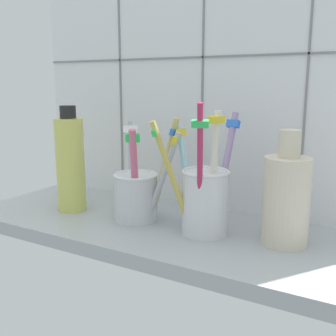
# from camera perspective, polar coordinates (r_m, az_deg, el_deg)

# --- Properties ---
(counter_slab) EXTENTS (0.64, 0.22, 0.02)m
(counter_slab) POSITION_cam_1_polar(r_m,az_deg,el_deg) (0.59, 0.12, -9.12)
(counter_slab) COLOR #9EA3A8
(counter_slab) RESTS_ON ground
(tile_wall_back) EXTENTS (0.64, 0.02, 0.45)m
(tile_wall_back) POSITION_cam_1_polar(r_m,az_deg,el_deg) (0.66, 5.33, 12.03)
(tile_wall_back) COLOR white
(tile_wall_back) RESTS_ON ground
(toothbrush_cup_left) EXTENTS (0.12, 0.09, 0.16)m
(toothbrush_cup_left) POSITION_cam_1_polar(r_m,az_deg,el_deg) (0.60, -4.47, -3.51)
(toothbrush_cup_left) COLOR silver
(toothbrush_cup_left) RESTS_ON counter_slab
(toothbrush_cup_right) EXTENTS (0.10, 0.13, 0.18)m
(toothbrush_cup_right) POSITION_cam_1_polar(r_m,az_deg,el_deg) (0.55, 5.16, -4.08)
(toothbrush_cup_right) COLOR silver
(toothbrush_cup_right) RESTS_ON counter_slab
(ceramic_vase) EXTENTS (0.06, 0.06, 0.15)m
(ceramic_vase) POSITION_cam_1_polar(r_m,az_deg,el_deg) (0.53, 16.48, -4.12)
(ceramic_vase) COLOR beige
(ceramic_vase) RESTS_ON counter_slab
(soap_bottle) EXTENTS (0.05, 0.05, 0.17)m
(soap_bottle) POSITION_cam_1_polar(r_m,az_deg,el_deg) (0.66, -13.72, 0.71)
(soap_bottle) COLOR #CDCE5F
(soap_bottle) RESTS_ON counter_slab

